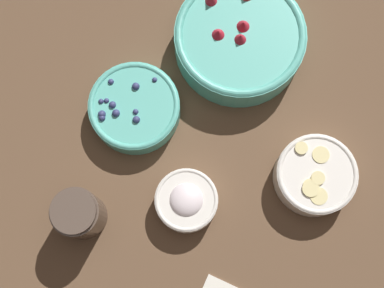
{
  "coord_description": "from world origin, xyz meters",
  "views": [
    {
      "loc": [
        0.22,
        0.01,
        1.03
      ],
      "look_at": [
        0.0,
        -0.05,
        0.05
      ],
      "focal_mm": 50.0,
      "sensor_mm": 36.0,
      "label": 1
    }
  ],
  "objects": [
    {
      "name": "bowl_bananas",
      "position": [
        -0.01,
        0.19,
        0.03
      ],
      "size": [
        0.15,
        0.15,
        0.06
      ],
      "color": "silver",
      "rests_on": "ground_plane"
    },
    {
      "name": "jar_chocolate",
      "position": [
        0.19,
        -0.21,
        0.05
      ],
      "size": [
        0.09,
        0.09,
        0.11
      ],
      "color": "#4C3D33",
      "rests_on": "ground_plane"
    },
    {
      "name": "bowl_cream",
      "position": [
        0.1,
        -0.03,
        0.03
      ],
      "size": [
        0.12,
        0.12,
        0.06
      ],
      "color": "silver",
      "rests_on": "ground_plane"
    },
    {
      "name": "ground_plane",
      "position": [
        0.0,
        0.0,
        0.0
      ],
      "size": [
        4.0,
        4.0,
        0.0
      ],
      "primitive_type": "plane",
      "color": "brown"
    },
    {
      "name": "bowl_strawberries",
      "position": [
        -0.23,
        -0.02,
        0.04
      ],
      "size": [
        0.26,
        0.26,
        0.09
      ],
      "color": "#56B7A8",
      "rests_on": "ground_plane"
    },
    {
      "name": "bowl_blueberries",
      "position": [
        -0.04,
        -0.18,
        0.03
      ],
      "size": [
        0.18,
        0.18,
        0.06
      ],
      "color": "#56B7A8",
      "rests_on": "ground_plane"
    }
  ]
}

